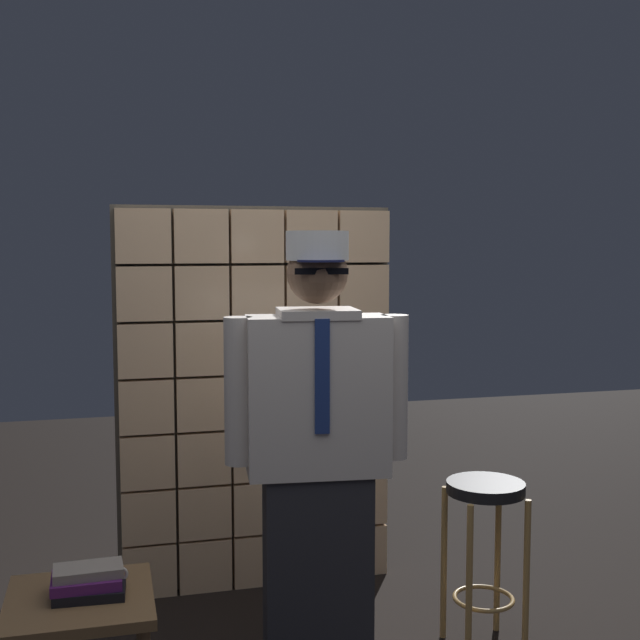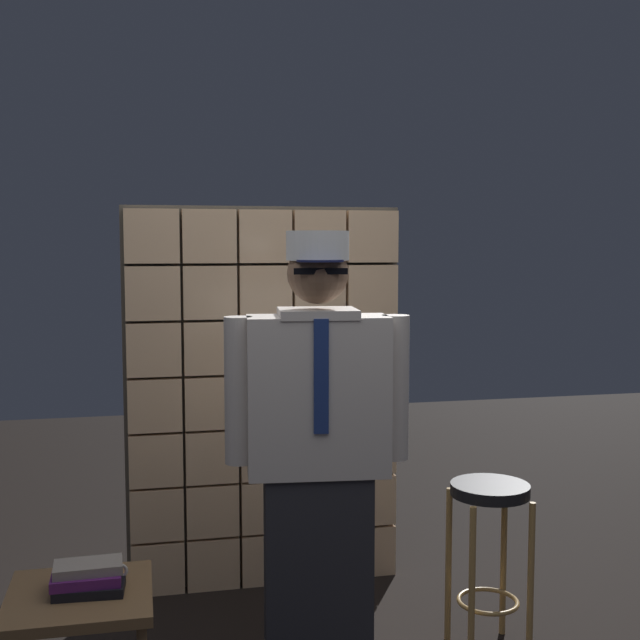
{
  "view_description": "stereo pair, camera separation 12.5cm",
  "coord_description": "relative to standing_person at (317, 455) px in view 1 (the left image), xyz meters",
  "views": [
    {
      "loc": [
        -0.74,
        -2.61,
        1.78
      ],
      "look_at": [
        0.05,
        0.42,
        1.49
      ],
      "focal_mm": 46.03,
      "sensor_mm": 36.0,
      "label": 1
    },
    {
      "loc": [
        -0.62,
        -2.64,
        1.78
      ],
      "look_at": [
        0.05,
        0.42,
        1.49
      ],
      "focal_mm": 46.03,
      "sensor_mm": 36.0,
      "label": 2
    }
  ],
  "objects": [
    {
      "name": "book_stack",
      "position": [
        -0.88,
        -0.08,
        -0.39
      ],
      "size": [
        0.26,
        0.19,
        0.11
      ],
      "color": "black",
      "rests_on": "side_table"
    },
    {
      "name": "standing_person",
      "position": [
        0.0,
        0.0,
        0.0
      ],
      "size": [
        0.73,
        0.33,
        1.83
      ],
      "rotation": [
        0.0,
        0.0,
        -0.11
      ],
      "color": "#28282D",
      "rests_on": "ground"
    },
    {
      "name": "side_table",
      "position": [
        -0.91,
        -0.08,
        -0.51
      ],
      "size": [
        0.52,
        0.52,
        0.51
      ],
      "color": "brown",
      "rests_on": "ground"
    },
    {
      "name": "bar_stool",
      "position": [
        0.79,
        0.12,
        -0.39
      ],
      "size": [
        0.34,
        0.34,
        0.75
      ],
      "color": "black",
      "rests_on": "ground"
    },
    {
      "name": "coffee_mug",
      "position": [
        -0.82,
        -0.04,
        -0.39
      ],
      "size": [
        0.13,
        0.08,
        0.09
      ],
      "color": "silver",
      "rests_on": "side_table"
    },
    {
      "name": "glass_block_wall",
      "position": [
        -0.05,
        1.05,
        0.02
      ],
      "size": [
        1.43,
        0.1,
        1.99
      ],
      "color": "#E0B78C",
      "rests_on": "ground"
    }
  ]
}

